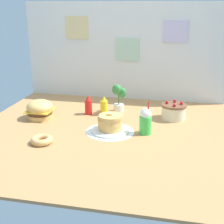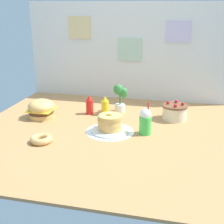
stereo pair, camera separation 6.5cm
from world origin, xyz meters
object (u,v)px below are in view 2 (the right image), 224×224
Objects in this scene: potted_plant at (120,97)px; mustard_bottle at (105,106)px; layer_cake at (175,112)px; burger at (41,109)px; donut_pink_glaze at (41,139)px; ketchup_bottle at (90,105)px; pancake_stack at (110,124)px; cream_soda_cup at (145,121)px.

mustard_bottle is at bearing -134.49° from potted_plant.
layer_cake is at bearing 2.25° from mustard_bottle.
burger is 0.56m from donut_pink_glaze.
layer_cake is at bearing -10.21° from potted_plant.
mustard_bottle is 0.77m from donut_pink_glaze.
ketchup_bottle is 0.72m from donut_pink_glaze.
burger is 0.58m from mustard_bottle.
burger is at bearing 114.88° from donut_pink_glaze.
donut_pink_glaze is (-0.93, -0.73, -0.04)m from layer_cake.
pancake_stack is 1.83× the size of donut_pink_glaze.
pancake_stack is at bearing -175.52° from cream_soda_cup.
ketchup_bottle is at bearing 77.13° from donut_pink_glaze.
potted_plant is (0.26, 0.13, 0.06)m from ketchup_bottle.
mustard_bottle reaches higher than pancake_stack.
layer_cake is 0.82× the size of potted_plant.
burger is 1.33× the size of ketchup_bottle.
layer_cake is 0.83× the size of cream_soda_cup.
mustard_bottle is at bearing 109.95° from pancake_stack.
layer_cake is (1.17, 0.23, -0.01)m from burger.
cream_soda_cup is 0.80m from donut_pink_glaze.
ketchup_bottle reaches higher than donut_pink_glaze.
mustard_bottle reaches higher than burger.
donut_pink_glaze is at bearing -113.31° from mustard_bottle.
ketchup_bottle is 0.67× the size of cream_soda_cup.
burger is at bearing -153.68° from potted_plant.
potted_plant reaches higher than ketchup_bottle.
mustard_bottle is 0.66× the size of potted_plant.
cream_soda_cup is (0.28, 0.02, 0.04)m from pancake_stack.
donut_pink_glaze is 0.93m from potted_plant.
ketchup_bottle is (0.39, 0.20, 0.00)m from burger.
ketchup_bottle is at bearing -153.91° from potted_plant.
mustard_bottle is at bearing 138.84° from cream_soda_cup.
donut_pink_glaze is at bearing -65.12° from burger.
layer_cake is 0.63m from mustard_bottle.
ketchup_bottle is 0.30m from potted_plant.
mustard_bottle is at bearing 4.05° from ketchup_bottle.
burger reaches higher than layer_cake.
burger is at bearing 164.83° from pancake_stack.
ketchup_bottle is (-0.29, 0.38, 0.02)m from pancake_stack.
donut_pink_glaze is at bearing -141.93° from layer_cake.
ketchup_bottle is 1.00× the size of mustard_bottle.
layer_cake is at bearing 40.31° from pancake_stack.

